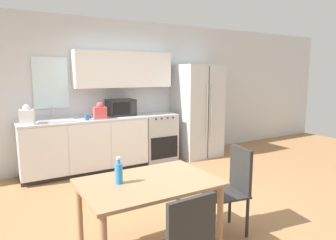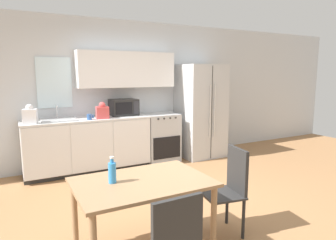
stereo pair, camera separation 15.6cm
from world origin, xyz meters
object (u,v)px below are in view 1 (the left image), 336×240
at_px(coffee_mug, 87,117).
at_px(dining_table, 149,191).
at_px(oven_range, 157,137).
at_px(microwave, 121,107).
at_px(refrigerator, 197,111).
at_px(dining_chair_side, 233,184).
at_px(drink_bottle, 119,173).

xyz_separation_m(coffee_mug, dining_table, (-0.15, -2.57, -0.35)).
distance_m(oven_range, microwave, 0.93).
bearing_deg(oven_range, refrigerator, -4.35).
relative_size(microwave, dining_table, 0.40).
bearing_deg(dining_chair_side, drink_bottle, 93.82).
bearing_deg(microwave, refrigerator, -6.11).
bearing_deg(microwave, oven_range, -8.42).
distance_m(refrigerator, dining_table, 3.64).
bearing_deg(refrigerator, dining_chair_side, -118.34).
relative_size(dining_table, drink_bottle, 5.04).
bearing_deg(drink_bottle, dining_table, -16.54).
xyz_separation_m(microwave, drink_bottle, (-1.11, -2.76, -0.25)).
bearing_deg(oven_range, coffee_mug, -173.36).
distance_m(oven_range, dining_chair_side, 2.85).
bearing_deg(oven_range, dining_chair_side, -101.24).
relative_size(oven_range, dining_table, 0.77).
xyz_separation_m(refrigerator, dining_table, (-2.46, -2.67, -0.31)).
bearing_deg(dining_table, oven_range, 60.59).
height_order(refrigerator, coffee_mug, refrigerator).
distance_m(refrigerator, dining_chair_side, 3.12).
bearing_deg(dining_chair_side, dining_table, 96.66).
bearing_deg(coffee_mug, dining_chair_side, -72.44).
xyz_separation_m(coffee_mug, dining_chair_side, (0.83, -2.63, -0.45)).
relative_size(refrigerator, drink_bottle, 7.78).
xyz_separation_m(refrigerator, microwave, (-1.60, 0.17, 0.15)).
xyz_separation_m(refrigerator, dining_chair_side, (-1.47, -2.72, -0.41)).
distance_m(oven_range, dining_table, 3.15).
relative_size(coffee_mug, drink_bottle, 0.46).
height_order(refrigerator, microwave, refrigerator).
height_order(refrigerator, dining_chair_side, refrigerator).
bearing_deg(dining_table, microwave, 73.30).
bearing_deg(dining_table, refrigerator, 47.36).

